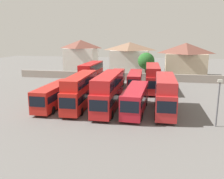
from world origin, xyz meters
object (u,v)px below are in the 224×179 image
object	(u,v)px
bus_1	(55,94)
bus_6	(91,74)
bus_2	(80,89)
bus_8	(135,80)
house_terrace_left	(81,56)
lamp_post_lot_edge	(218,100)
bus_7	(115,79)
house_terrace_centre	(130,58)
bus_5	(165,93)
house_terrace_right	(185,59)
bus_4	(136,98)
bus_9	(152,76)
bus_3	(108,90)
tree_left_of_lot	(146,61)

from	to	relation	value
bus_1	bus_6	size ratio (longest dim) A/B	1.01
bus_2	bus_6	xyz separation A→B (m)	(-2.21, 13.58, 0.11)
bus_8	bus_6	bearing A→B (deg)	-94.08
house_terrace_left	lamp_post_lot_edge	world-z (taller)	house_terrace_left
bus_7	house_terrace_centre	size ratio (longest dim) A/B	1.12
bus_1	lamp_post_lot_edge	world-z (taller)	lamp_post_lot_edge
bus_5	house_terrace_left	size ratio (longest dim) A/B	1.11
bus_6	house_terrace_right	size ratio (longest dim) A/B	0.99
bus_4	house_terrace_left	world-z (taller)	house_terrace_left
house_terrace_left	house_terrace_right	distance (m)	28.60
bus_9	bus_6	bearing A→B (deg)	-93.22
bus_5	house_terrace_centre	xyz separation A→B (m)	(-8.89, 33.91, 1.66)
bus_3	bus_7	world-z (taller)	bus_3
bus_9	house_terrace_right	world-z (taller)	house_terrace_right
bus_4	bus_1	bearing A→B (deg)	-88.72
bus_6	bus_5	bearing A→B (deg)	46.88
bus_1	bus_2	xyz separation A→B (m)	(3.88, 0.43, 0.83)
bus_7	tree_left_of_lot	bearing A→B (deg)	155.14
bus_7	bus_8	size ratio (longest dim) A/B	1.12
bus_8	tree_left_of_lot	xyz separation A→B (m)	(1.41, 12.87, 2.47)
bus_3	lamp_post_lot_edge	world-z (taller)	lamp_post_lot_edge
bus_8	bus_9	size ratio (longest dim) A/B	0.91
house_terrace_centre	bus_3	bearing A→B (deg)	-88.25
bus_4	bus_7	distance (m)	15.34
bus_7	bus_4	bearing A→B (deg)	19.21
bus_3	house_terrace_right	size ratio (longest dim) A/B	1.05
bus_5	bus_7	size ratio (longest dim) A/B	0.89
bus_2	house_terrace_centre	xyz separation A→B (m)	(3.20, 33.73, 1.73)
bus_4	bus_3	bearing A→B (deg)	-89.16
house_terrace_left	tree_left_of_lot	bearing A→B (deg)	-19.35
bus_3	bus_7	bearing A→B (deg)	-173.82
bus_3	bus_4	size ratio (longest dim) A/B	1.02
bus_5	lamp_post_lot_edge	xyz separation A→B (m)	(5.84, -4.18, 0.40)
bus_2	bus_7	world-z (taller)	bus_2
bus_5	house_terrace_right	bearing A→B (deg)	169.14
house_terrace_right	tree_left_of_lot	xyz separation A→B (m)	(-9.89, -6.80, 0.02)
bus_2	house_terrace_right	bearing A→B (deg)	149.41
bus_7	house_terrace_centre	xyz separation A→B (m)	(0.47, 19.99, 2.56)
house_terrace_centre	bus_1	bearing A→B (deg)	-101.72
bus_3	bus_4	world-z (taller)	bus_3
bus_3	tree_left_of_lot	size ratio (longest dim) A/B	1.71
bus_3	bus_8	distance (m)	14.10
bus_3	bus_5	bearing A→B (deg)	92.63
bus_2	bus_4	distance (m)	8.20
house_terrace_left	house_terrace_centre	world-z (taller)	house_terrace_left
bus_1	bus_4	xyz separation A→B (m)	(12.02, -0.19, 0.06)
bus_9	house_terrace_centre	size ratio (longest dim) A/B	1.09
bus_2	bus_3	xyz separation A→B (m)	(4.25, -0.53, 0.14)
bus_3	bus_6	xyz separation A→B (m)	(-6.46, 14.11, -0.03)
bus_3	house_terrace_left	xyz separation A→B (m)	(-14.81, 33.29, 1.90)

